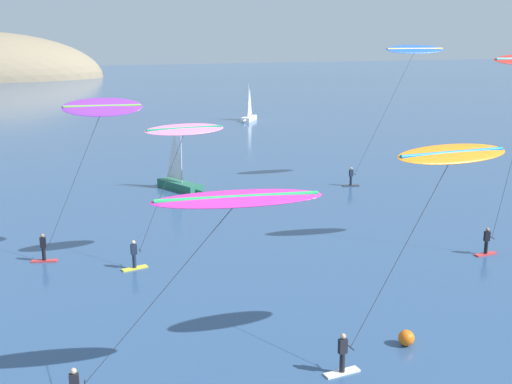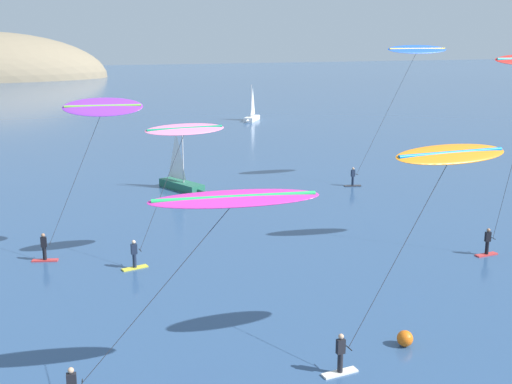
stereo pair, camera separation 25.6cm
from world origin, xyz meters
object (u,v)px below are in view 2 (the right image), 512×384
sailboat_far (251,117)px  kitesurfer_magenta (222,214)px  kitesurfer_blue (412,60)px  kitesurfer_orange (441,173)px  sailboat_near (184,183)px  kitesurfer_pink (180,142)px  marker_buoy (405,338)px  kitesurfer_purple (98,119)px

sailboat_far → kitesurfer_magenta: 80.15m
kitesurfer_blue → kitesurfer_orange: bearing=-123.3°
kitesurfer_orange → kitesurfer_blue: size_ratio=0.72×
sailboat_near → kitesurfer_blue: kitesurfer_blue is taller
kitesurfer_pink → marker_buoy: 16.61m
kitesurfer_magenta → kitesurfer_purple: size_ratio=1.01×
sailboat_near → marker_buoy: 31.60m
sailboat_near → sailboat_far: size_ratio=1.03×
sailboat_near → kitesurfer_purple: (-9.14, -15.08, 7.74)m
kitesurfer_purple → kitesurfer_orange: (10.52, -17.53, -0.60)m
kitesurfer_orange → kitesurfer_magenta: bearing=177.8°
sailboat_near → kitesurfer_magenta: (-7.58, -32.26, 6.31)m
kitesurfer_orange → kitesurfer_blue: (18.43, 28.11, 3.24)m
kitesurfer_magenta → kitesurfer_blue: bearing=45.4°
sailboat_near → marker_buoy: size_ratio=8.37×
kitesurfer_purple → kitesurfer_orange: bearing=-59.0°
kitesurfer_magenta → sailboat_far: bearing=67.6°
kitesurfer_pink → kitesurfer_orange: bearing=-66.9°
kitesurfer_magenta → marker_buoy: kitesurfer_magenta is taller
sailboat_far → kitesurfer_blue: size_ratio=0.46×
sailboat_far → marker_buoy: size_ratio=8.14×
sailboat_far → kitesurfer_pink: bearing=-115.2°
sailboat_far → kitesurfer_blue: kitesurfer_blue is taller
kitesurfer_purple → sailboat_far: bearing=60.5°
kitesurfer_purple → kitesurfer_pink: bearing=-31.8°
marker_buoy → kitesurfer_blue: bearing=55.0°
kitesurfer_orange → kitesurfer_blue: 33.77m
kitesurfer_magenta → kitesurfer_orange: kitesurfer_orange is taller
kitesurfer_magenta → sailboat_near: bearing=76.8°
sailboat_far → kitesurfer_pink: size_ratio=0.70×
sailboat_far → marker_buoy: sailboat_far is taller
sailboat_far → kitesurfer_purple: kitesurfer_purple is taller
kitesurfer_orange → kitesurfer_blue: kitesurfer_blue is taller
kitesurfer_orange → kitesurfer_pink: size_ratio=1.08×
sailboat_far → kitesurfer_purple: (-32.03, -56.68, 7.74)m
sailboat_near → marker_buoy: sailboat_near is taller
kitesurfer_pink → kitesurfer_blue: bearing=27.9°
kitesurfer_magenta → kitesurfer_pink: size_ratio=1.18×
sailboat_far → kitesurfer_purple: 65.56m
kitesurfer_orange → kitesurfer_pink: 16.29m
sailboat_far → kitesurfer_blue: bearing=-93.8°
sailboat_far → marker_buoy: bearing=-106.7°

